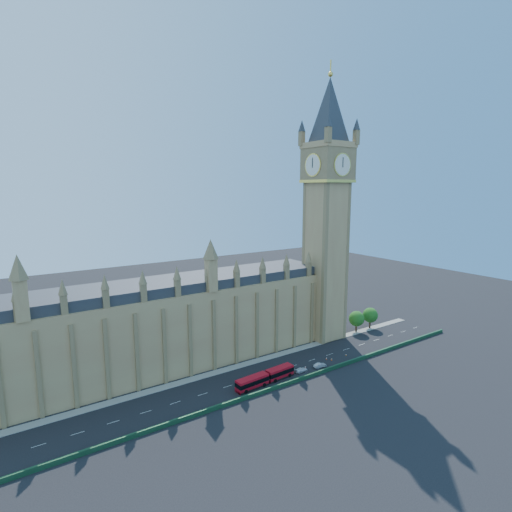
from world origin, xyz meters
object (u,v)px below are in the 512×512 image
car_grey (261,377)px  car_white (301,370)px  car_silver (320,365)px  red_bus (265,378)px

car_grey → car_white: bearing=-93.6°
car_grey → car_white: 13.62m
car_grey → car_silver: car_grey is taller
car_grey → car_white: size_ratio=1.07×
car_silver → car_white: (-7.06, 0.90, -0.07)m
red_bus → car_white: size_ratio=4.57×
car_silver → red_bus: bearing=93.4°
car_white → car_grey: bearing=80.0°
red_bus → car_silver: 20.51m
red_bus → car_white: (13.39, -0.13, -1.14)m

